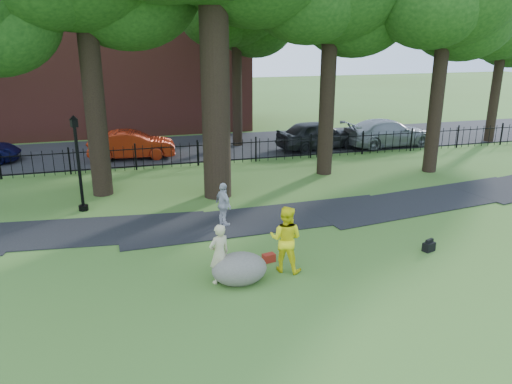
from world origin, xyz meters
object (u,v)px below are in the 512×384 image
object	(u,v)px
woman	(219,254)
boulder	(239,267)
man	(286,239)
lamppost	(79,165)
red_sedan	(132,145)

from	to	relation	value
woman	boulder	size ratio (longest dim) A/B	1.11
boulder	woman	bearing A→B (deg)	167.56
man	lamppost	distance (m)	8.81
woman	lamppost	xyz separation A→B (m)	(-3.78, 6.88, 0.93)
boulder	lamppost	distance (m)	8.31
woman	lamppost	bearing A→B (deg)	-81.45
woman	red_sedan	distance (m)	14.76
woman	lamppost	size ratio (longest dim) A/B	0.46
boulder	red_sedan	world-z (taller)	red_sedan
woman	man	xyz separation A→B (m)	(1.90, 0.20, 0.12)
man	woman	bearing A→B (deg)	39.68
woman	red_sedan	world-z (taller)	woman
boulder	lamppost	world-z (taller)	lamppost
lamppost	red_sedan	size ratio (longest dim) A/B	0.81
man	lamppost	world-z (taller)	lamppost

